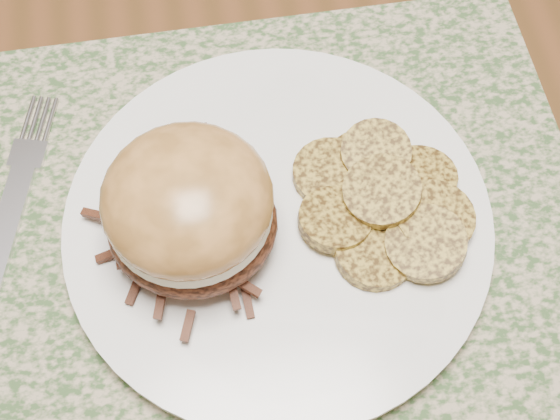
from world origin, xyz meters
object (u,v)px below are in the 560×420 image
object	(u,v)px
dining_table	(166,59)
pork_sandwich	(189,209)
dinner_plate	(278,224)
fork	(9,220)

from	to	relation	value
dining_table	pork_sandwich	xyz separation A→B (m)	(0.01, -0.23, 0.14)
dinner_plate	pork_sandwich	bearing A→B (deg)	-174.32
dining_table	fork	size ratio (longest dim) A/B	7.55
dining_table	pork_sandwich	distance (m)	0.27
dining_table	dinner_plate	bearing A→B (deg)	-73.90
dining_table	dinner_plate	distance (m)	0.25
fork	pork_sandwich	bearing A→B (deg)	-2.84
dining_table	pork_sandwich	bearing A→B (deg)	-87.40
dining_table	dinner_plate	world-z (taller)	dinner_plate
dinner_plate	pork_sandwich	world-z (taller)	pork_sandwich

